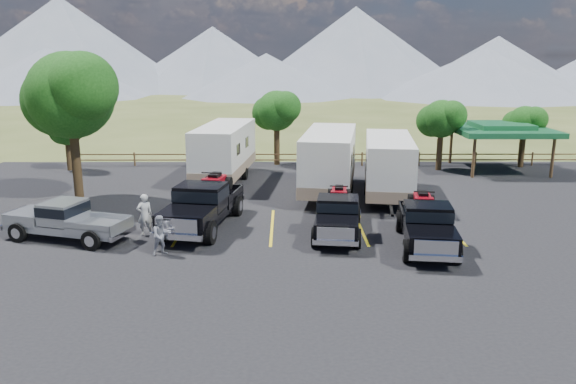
{
  "coord_description": "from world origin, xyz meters",
  "views": [
    {
      "loc": [
        -1.37,
        -20.34,
        7.6
      ],
      "look_at": [
        -1.27,
        4.27,
        1.6
      ],
      "focal_mm": 35.0,
      "sensor_mm": 36.0,
      "label": 1
    }
  ],
  "objects_px": {
    "pavilion": "(501,129)",
    "rig_right": "(426,223)",
    "trailer_center": "(329,162)",
    "person_b": "(161,235)",
    "trailer_left": "(224,152)",
    "trailer_right": "(388,166)",
    "rig_center": "(338,213)",
    "person_a": "(145,215)",
    "pickup_silver": "(67,220)",
    "tree_big_nw": "(70,95)",
    "rig_left": "(203,204)"
  },
  "relations": [
    {
      "from": "rig_left",
      "to": "pickup_silver",
      "type": "relative_size",
      "value": 1.21
    },
    {
      "from": "trailer_left",
      "to": "trailer_center",
      "type": "relative_size",
      "value": 0.98
    },
    {
      "from": "rig_center",
      "to": "person_b",
      "type": "xyz_separation_m",
      "value": [
        -7.09,
        -2.7,
        -0.11
      ]
    },
    {
      "from": "pavilion",
      "to": "trailer_right",
      "type": "xyz_separation_m",
      "value": [
        -8.79,
        -7.41,
        -1.05
      ]
    },
    {
      "from": "trailer_right",
      "to": "rig_right",
      "type": "bearing_deg",
      "value": -81.44
    },
    {
      "from": "trailer_center",
      "to": "rig_center",
      "type": "bearing_deg",
      "value": -82.49
    },
    {
      "from": "rig_center",
      "to": "person_b",
      "type": "distance_m",
      "value": 7.58
    },
    {
      "from": "trailer_center",
      "to": "trailer_right",
      "type": "xyz_separation_m",
      "value": [
        3.17,
        -0.69,
        -0.13
      ]
    },
    {
      "from": "rig_right",
      "to": "trailer_right",
      "type": "height_order",
      "value": "trailer_right"
    },
    {
      "from": "trailer_center",
      "to": "pickup_silver",
      "type": "relative_size",
      "value": 1.75
    },
    {
      "from": "rig_left",
      "to": "trailer_right",
      "type": "height_order",
      "value": "trailer_right"
    },
    {
      "from": "trailer_center",
      "to": "person_b",
      "type": "xyz_separation_m",
      "value": [
        -7.24,
        -9.91,
        -1.04
      ]
    },
    {
      "from": "tree_big_nw",
      "to": "trailer_center",
      "type": "relative_size",
      "value": 0.77
    },
    {
      "from": "trailer_left",
      "to": "pickup_silver",
      "type": "bearing_deg",
      "value": -108.5
    },
    {
      "from": "pavilion",
      "to": "trailer_center",
      "type": "xyz_separation_m",
      "value": [
        -11.96,
        -6.71,
        -0.92
      ]
    },
    {
      "from": "pavilion",
      "to": "pickup_silver",
      "type": "height_order",
      "value": "pavilion"
    },
    {
      "from": "trailer_right",
      "to": "person_b",
      "type": "xyz_separation_m",
      "value": [
        -10.41,
        -9.22,
        -0.91
      ]
    },
    {
      "from": "rig_center",
      "to": "person_a",
      "type": "height_order",
      "value": "rig_center"
    },
    {
      "from": "pickup_silver",
      "to": "rig_left",
      "type": "bearing_deg",
      "value": 125.45
    },
    {
      "from": "person_a",
      "to": "rig_center",
      "type": "bearing_deg",
      "value": 154.59
    },
    {
      "from": "pickup_silver",
      "to": "rig_right",
      "type": "bearing_deg",
      "value": 103.94
    },
    {
      "from": "pavilion",
      "to": "pickup_silver",
      "type": "distance_m",
      "value": 27.86
    },
    {
      "from": "rig_left",
      "to": "person_a",
      "type": "xyz_separation_m",
      "value": [
        -2.36,
        -1.2,
        -0.17
      ]
    },
    {
      "from": "trailer_left",
      "to": "pickup_silver",
      "type": "height_order",
      "value": "trailer_left"
    },
    {
      "from": "pavilion",
      "to": "trailer_left",
      "type": "distance_m",
      "value": 18.46
    },
    {
      "from": "rig_center",
      "to": "trailer_center",
      "type": "distance_m",
      "value": 7.28
    },
    {
      "from": "rig_center",
      "to": "tree_big_nw",
      "type": "bearing_deg",
      "value": 162.92
    },
    {
      "from": "trailer_left",
      "to": "trailer_right",
      "type": "bearing_deg",
      "value": -17.93
    },
    {
      "from": "rig_center",
      "to": "rig_left",
      "type": "bearing_deg",
      "value": 177.46
    },
    {
      "from": "tree_big_nw",
      "to": "rig_right",
      "type": "distance_m",
      "value": 19.06
    },
    {
      "from": "tree_big_nw",
      "to": "rig_left",
      "type": "relative_size",
      "value": 1.12
    },
    {
      "from": "pickup_silver",
      "to": "rig_center",
      "type": "bearing_deg",
      "value": 111.13
    },
    {
      "from": "rig_left",
      "to": "person_a",
      "type": "distance_m",
      "value": 2.65
    },
    {
      "from": "pickup_silver",
      "to": "person_b",
      "type": "height_order",
      "value": "pickup_silver"
    },
    {
      "from": "pavilion",
      "to": "trailer_right",
      "type": "height_order",
      "value": "trailer_right"
    },
    {
      "from": "rig_left",
      "to": "rig_right",
      "type": "distance_m",
      "value": 9.77
    },
    {
      "from": "pickup_silver",
      "to": "tree_big_nw",
      "type": "bearing_deg",
      "value": -146.7
    },
    {
      "from": "rig_left",
      "to": "pavilion",
      "type": "bearing_deg",
      "value": 45.84
    },
    {
      "from": "rig_left",
      "to": "person_b",
      "type": "relative_size",
      "value": 4.42
    },
    {
      "from": "pickup_silver",
      "to": "person_a",
      "type": "bearing_deg",
      "value": 118.41
    },
    {
      "from": "pavilion",
      "to": "rig_right",
      "type": "relative_size",
      "value": 1.01
    },
    {
      "from": "tree_big_nw",
      "to": "person_b",
      "type": "xyz_separation_m",
      "value": [
        6.35,
        -8.66,
        -4.76
      ]
    },
    {
      "from": "trailer_left",
      "to": "trailer_center",
      "type": "distance_m",
      "value": 7.14
    },
    {
      "from": "pavilion",
      "to": "pickup_silver",
      "type": "bearing_deg",
      "value": -147.89
    },
    {
      "from": "trailer_right",
      "to": "person_b",
      "type": "height_order",
      "value": "trailer_right"
    },
    {
      "from": "pickup_silver",
      "to": "trailer_right",
      "type": "bearing_deg",
      "value": 133.43
    },
    {
      "from": "person_a",
      "to": "trailer_center",
      "type": "bearing_deg",
      "value": -165.66
    },
    {
      "from": "tree_big_nw",
      "to": "trailer_left",
      "type": "relative_size",
      "value": 0.79
    },
    {
      "from": "trailer_right",
      "to": "pickup_silver",
      "type": "height_order",
      "value": "trailer_right"
    },
    {
      "from": "pavilion",
      "to": "rig_left",
      "type": "relative_size",
      "value": 0.89
    }
  ]
}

